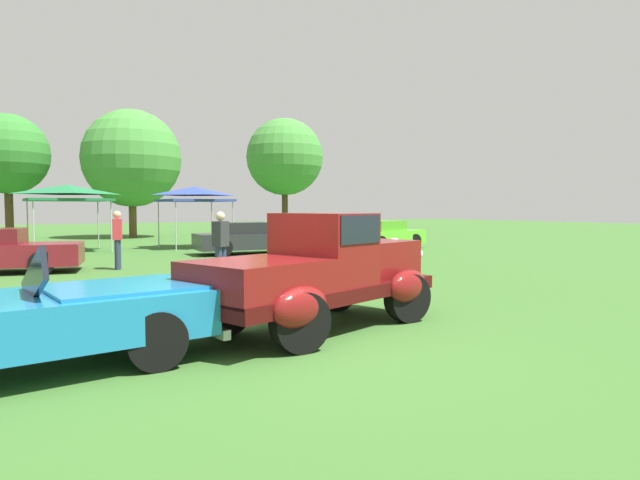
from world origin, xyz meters
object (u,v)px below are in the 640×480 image
object	(u,v)px
neighbor_convertible	(22,320)
spectator_near_truck	(221,244)
canopy_tent_right_field	(195,193)
spectator_between_cars	(117,238)
canopy_tent_center_field	(68,192)
feature_pickup_truck	(320,270)
show_car_charcoal	(248,238)
show_car_lime	(383,235)

from	to	relation	value
neighbor_convertible	spectator_near_truck	world-z (taller)	spectator_near_truck
spectator_near_truck	canopy_tent_right_field	bearing A→B (deg)	73.62
spectator_between_cars	canopy_tent_center_field	bearing A→B (deg)	91.92
spectator_near_truck	spectator_between_cars	xyz separation A→B (m)	(-1.46, 4.24, 0.00)
feature_pickup_truck	neighbor_convertible	xyz separation A→B (m)	(-3.88, -0.19, -0.28)
show_car_charcoal	spectator_near_truck	bearing A→B (deg)	-118.97
show_car_lime	neighbor_convertible	bearing A→B (deg)	-140.34
show_car_charcoal	canopy_tent_center_field	xyz separation A→B (m)	(-5.68, 4.91, 1.82)
feature_pickup_truck	spectator_near_truck	distance (m)	5.50
spectator_between_cars	canopy_tent_right_field	world-z (taller)	canopy_tent_right_field
feature_pickup_truck	show_car_lime	size ratio (longest dim) A/B	1.03
neighbor_convertible	spectator_near_truck	bearing A→B (deg)	51.36
show_car_charcoal	neighbor_convertible	bearing A→B (deg)	-123.51
feature_pickup_truck	canopy_tent_right_field	size ratio (longest dim) A/B	1.54
show_car_lime	canopy_tent_center_field	distance (m)	13.15
feature_pickup_truck	canopy_tent_center_field	xyz separation A→B (m)	(-1.08, 17.52, 1.56)
feature_pickup_truck	spectator_between_cars	xyz separation A→B (m)	(-0.82, 9.71, 0.05)
neighbor_convertible	show_car_lime	bearing A→B (deg)	39.66
neighbor_convertible	show_car_charcoal	world-z (taller)	neighbor_convertible
show_car_charcoal	spectator_between_cars	world-z (taller)	spectator_between_cars
spectator_between_cars	spectator_near_truck	bearing A→B (deg)	-71.06
show_car_lime	feature_pickup_truck	bearing A→B (deg)	-131.93
show_car_charcoal	show_car_lime	size ratio (longest dim) A/B	0.99
show_car_lime	canopy_tent_right_field	world-z (taller)	canopy_tent_right_field
show_car_lime	canopy_tent_right_field	bearing A→B (deg)	143.26
spectator_between_cars	canopy_tent_center_field	distance (m)	7.96
neighbor_convertible	show_car_charcoal	distance (m)	15.36
neighbor_convertible	show_car_lime	xyz separation A→B (m)	(14.52, 12.04, 0.02)
show_car_lime	spectator_between_cars	xyz separation A→B (m)	(-11.46, -2.14, 0.31)
neighbor_convertible	canopy_tent_right_field	xyz separation A→B (m)	(7.86, 17.01, 1.84)
feature_pickup_truck	show_car_lime	xyz separation A→B (m)	(10.64, 11.85, -0.26)
feature_pickup_truck	neighbor_convertible	bearing A→B (deg)	-177.17
show_car_charcoal	show_car_lime	world-z (taller)	same
show_car_lime	spectator_near_truck	size ratio (longest dim) A/B	2.48
show_car_lime	canopy_tent_right_field	xyz separation A→B (m)	(-6.66, 4.97, 1.82)
feature_pickup_truck	show_car_charcoal	world-z (taller)	feature_pickup_truck
show_car_lime	canopy_tent_center_field	world-z (taller)	canopy_tent_center_field
canopy_tent_right_field	spectator_between_cars	bearing A→B (deg)	-124.00
neighbor_convertible	canopy_tent_center_field	bearing A→B (deg)	81.00
feature_pickup_truck	canopy_tent_right_field	bearing A→B (deg)	76.70
spectator_between_cars	feature_pickup_truck	bearing A→B (deg)	-85.19
spectator_between_cars	canopy_tent_center_field	world-z (taller)	canopy_tent_center_field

